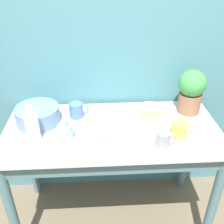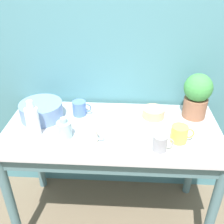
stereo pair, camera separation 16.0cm
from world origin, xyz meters
The scene contains 12 objects.
wall_back centered at (0.00, 0.71, 1.20)m, with size 6.00×0.05×2.40m.
counter_table centered at (0.00, 0.30, 0.67)m, with size 1.37×0.65×0.83m.
potted_plant centered at (0.54, 0.51, 0.99)m, with size 0.18×0.18×0.31m.
bowl_wash_large centered at (-0.48, 0.43, 0.89)m, with size 0.28×0.28×0.11m.
bottle_tall centered at (-0.47, 0.23, 0.93)m, with size 0.08×0.08×0.23m.
bottle_short centered at (-0.28, 0.22, 0.89)m, with size 0.09×0.09×0.13m.
mug_grey centered at (0.28, 0.13, 0.88)m, with size 0.12×0.08×0.09m.
mug_yellow centered at (0.40, 0.22, 0.88)m, with size 0.14×0.10×0.10m.
mug_blue centered at (-0.23, 0.48, 0.88)m, with size 0.13×0.09×0.10m.
mug_cream centered at (-0.12, 0.18, 0.88)m, with size 0.14×0.10×0.09m.
bowl_small_enamel_white centered at (0.16, 0.31, 0.86)m, with size 0.12×0.12×0.05m.
bowl_small_tan centered at (0.27, 0.48, 0.86)m, with size 0.15×0.15×0.06m.
Camera 2 is at (0.08, -1.04, 1.77)m, focal length 42.00 mm.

